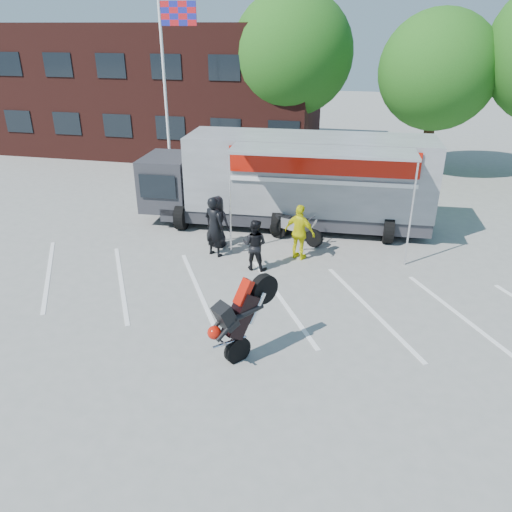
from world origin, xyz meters
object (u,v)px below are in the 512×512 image
at_px(stunt_bike_rider, 260,349).
at_px(spectator_leather_a, 217,222).
at_px(tree_mid, 438,71).
at_px(spectator_leather_b, 214,227).
at_px(transporter_truck, 293,226).
at_px(flagpole, 170,73).
at_px(tree_left, 292,54).
at_px(parked_motorcycle, 295,242).
at_px(spectator_hivis, 300,232).
at_px(spectator_leather_c, 255,245).

bearing_deg(stunt_bike_rider, spectator_leather_a, 154.08).
bearing_deg(spectator_leather_a, stunt_bike_rider, 127.85).
height_order(tree_mid, spectator_leather_b, tree_mid).
bearing_deg(tree_mid, transporter_truck, -122.34).
bearing_deg(flagpole, spectator_leather_a, -57.75).
relative_size(tree_mid, stunt_bike_rider, 3.59).
bearing_deg(spectator_leather_a, tree_mid, -112.78).
bearing_deg(tree_left, transporter_truck, -79.88).
height_order(flagpole, tree_left, tree_left).
bearing_deg(spectator_leather_b, flagpole, -35.91).
relative_size(parked_motorcycle, spectator_hivis, 1.15).
relative_size(flagpole, parked_motorcycle, 3.83).
bearing_deg(stunt_bike_rider, parked_motorcycle, 129.54).
height_order(transporter_truck, spectator_leather_b, spectator_leather_b).
bearing_deg(parked_motorcycle, spectator_hivis, -145.67).
relative_size(spectator_leather_b, spectator_leather_c, 1.24).
bearing_deg(transporter_truck, parked_motorcycle, -81.60).
xyz_separation_m(parked_motorcycle, spectator_leather_c, (-0.93, -2.34, 0.80)).
bearing_deg(spectator_leather_b, tree_mid, -98.77).
height_order(tree_left, stunt_bike_rider, tree_left).
bearing_deg(flagpole, transporter_truck, -29.89).
relative_size(tree_left, stunt_bike_rider, 4.03).
relative_size(transporter_truck, stunt_bike_rider, 4.95).
distance_m(flagpole, spectator_leather_c, 9.96).
distance_m(flagpole, spectator_hivis, 9.94).
height_order(parked_motorcycle, stunt_bike_rider, stunt_bike_rider).
height_order(tree_mid, spectator_leather_c, tree_mid).
bearing_deg(stunt_bike_rider, spectator_leather_c, 142.81).
relative_size(transporter_truck, parked_motorcycle, 5.08).
relative_size(tree_left, spectator_leather_b, 4.33).
height_order(flagpole, tree_mid, flagpole).
height_order(tree_left, spectator_hivis, tree_left).
xyz_separation_m(flagpole, spectator_hivis, (6.53, -6.24, -4.15)).
bearing_deg(spectator_hivis, spectator_leather_a, 13.26).
distance_m(transporter_truck, spectator_leather_b, 3.93).
xyz_separation_m(flagpole, parked_motorcycle, (6.23, -4.94, -5.05)).
bearing_deg(transporter_truck, tree_mid, 54.94).
relative_size(parked_motorcycle, stunt_bike_rider, 0.97).
distance_m(transporter_truck, stunt_bike_rider, 8.00).
bearing_deg(tree_mid, flagpole, -156.03).
height_order(stunt_bike_rider, spectator_leather_b, spectator_leather_b).
distance_m(spectator_leather_a, spectator_hivis, 2.88).
bearing_deg(transporter_truck, spectator_leather_c, -101.89).
distance_m(flagpole, spectator_leather_b, 8.60).
height_order(flagpole, transporter_truck, flagpole).
xyz_separation_m(tree_left, spectator_leather_b, (-0.44, -12.56, -4.57)).
bearing_deg(tree_mid, spectator_leather_b, -122.76).
distance_m(tree_left, tree_mid, 7.10).
bearing_deg(transporter_truck, tree_left, 97.40).
bearing_deg(tree_mid, spectator_hivis, -112.75).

